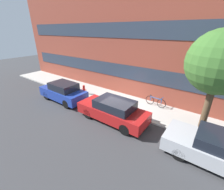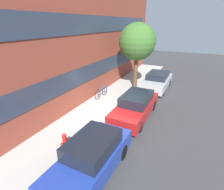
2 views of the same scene
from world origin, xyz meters
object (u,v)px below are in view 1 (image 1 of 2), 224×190
parked_car_red (113,110)px  parked_car_silver (221,150)px  bicycle (156,101)px  parked_car_blue (63,92)px  street_tree (220,63)px  fire_hydrant (84,89)px

parked_car_red → parked_car_silver: size_ratio=1.01×
bicycle → parked_car_blue: bearing=-147.9°
parked_car_blue → street_tree: bearing=-170.0°
fire_hydrant → parked_car_blue: bearing=-106.3°
parked_car_blue → parked_car_red: bearing=-180.0°
parked_car_silver → street_tree: (-0.91, 1.64, 3.15)m
parked_car_blue → fire_hydrant: parked_car_blue is taller
street_tree → fire_hydrant: bearing=179.7°
bicycle → street_tree: 4.79m
fire_hydrant → parked_car_silver: bearing=-9.9°
parked_car_silver → fire_hydrant: parked_car_silver is taller
parked_car_blue → street_tree: size_ratio=0.77×
fire_hydrant → bicycle: (5.72, 1.47, -0.02)m
parked_car_red → fire_hydrant: parked_car_red is taller
fire_hydrant → bicycle: bearing=14.4°
parked_car_blue → bicycle: parked_car_blue is taller
parked_car_silver → fire_hydrant: (-9.71, 1.69, -0.16)m
parked_car_blue → parked_car_red: size_ratio=0.90×
bicycle → street_tree: size_ratio=0.30×
parked_car_silver → fire_hydrant: 9.86m
parked_car_blue → fire_hydrant: 1.78m
fire_hydrant → bicycle: fire_hydrant is taller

